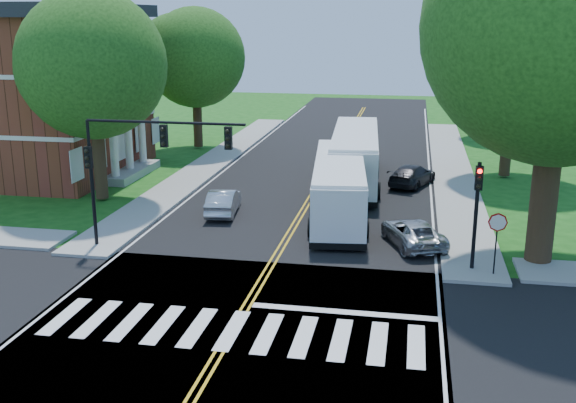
% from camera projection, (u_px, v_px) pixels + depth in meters
% --- Properties ---
extents(ground, '(140.00, 140.00, 0.00)m').
position_uv_depth(ground, '(236.00, 324.00, 22.76)').
color(ground, '#154B12').
rests_on(ground, ground).
extents(road, '(14.00, 96.00, 0.01)m').
position_uv_depth(road, '(314.00, 192.00, 39.81)').
color(road, black).
rests_on(road, ground).
extents(cross_road, '(60.00, 12.00, 0.01)m').
position_uv_depth(cross_road, '(236.00, 324.00, 22.75)').
color(cross_road, black).
rests_on(cross_road, ground).
extents(center_line, '(0.36, 70.00, 0.01)m').
position_uv_depth(center_line, '(323.00, 177.00, 43.60)').
color(center_line, gold).
rests_on(center_line, road).
extents(edge_line_w, '(0.12, 70.00, 0.01)m').
position_uv_depth(edge_line_w, '(222.00, 172.00, 44.80)').
color(edge_line_w, silver).
rests_on(edge_line_w, road).
extents(edge_line_e, '(0.12, 70.00, 0.01)m').
position_uv_depth(edge_line_e, '(430.00, 181.00, 42.40)').
color(edge_line_e, silver).
rests_on(edge_line_e, road).
extents(crosswalk, '(12.60, 3.00, 0.01)m').
position_uv_depth(crosswalk, '(232.00, 330.00, 22.28)').
color(crosswalk, silver).
rests_on(crosswalk, road).
extents(stop_bar, '(6.60, 0.40, 0.01)m').
position_uv_depth(stop_bar, '(344.00, 312.00, 23.65)').
color(stop_bar, silver).
rests_on(stop_bar, road).
extents(sidewalk_nw, '(2.60, 40.00, 0.15)m').
position_uv_depth(sidewalk_nw, '(213.00, 161.00, 47.90)').
color(sidewalk_nw, gray).
rests_on(sidewalk_nw, ground).
extents(sidewalk_ne, '(2.60, 40.00, 0.15)m').
position_uv_depth(sidewalk_ne, '(452.00, 171.00, 44.96)').
color(sidewalk_ne, gray).
rests_on(sidewalk_ne, ground).
extents(tree_ne_big, '(10.80, 10.80, 14.91)m').
position_uv_depth(tree_ne_big, '(562.00, 28.00, 25.84)').
color(tree_ne_big, '#351F15').
rests_on(tree_ne_big, ground).
extents(tree_west_near, '(8.00, 8.00, 11.40)m').
position_uv_depth(tree_west_near, '(92.00, 65.00, 36.06)').
color(tree_west_near, '#351F15').
rests_on(tree_west_near, ground).
extents(tree_west_far, '(7.60, 7.60, 10.67)m').
position_uv_depth(tree_west_far, '(195.00, 58.00, 51.27)').
color(tree_west_far, '#351F15').
rests_on(tree_west_far, ground).
extents(tree_east_mid, '(8.40, 8.40, 11.93)m').
position_uv_depth(tree_east_mid, '(515.00, 53.00, 41.38)').
color(tree_east_mid, '#351F15').
rests_on(tree_east_mid, ground).
extents(tree_east_far, '(7.20, 7.20, 10.34)m').
position_uv_depth(tree_east_far, '(500.00, 56.00, 56.63)').
color(tree_east_far, '#351F15').
rests_on(tree_east_far, ground).
extents(signal_nw, '(7.15, 0.46, 5.66)m').
position_uv_depth(signal_nw, '(140.00, 154.00, 28.72)').
color(signal_nw, black).
rests_on(signal_nw, ground).
extents(signal_ne, '(0.30, 0.46, 4.40)m').
position_uv_depth(signal_ne, '(477.00, 202.00, 26.62)').
color(signal_ne, black).
rests_on(signal_ne, ground).
extents(stop_sign, '(0.76, 0.08, 2.53)m').
position_uv_depth(stop_sign, '(497.00, 229.00, 26.29)').
color(stop_sign, black).
rests_on(stop_sign, ground).
extents(bus_lead, '(3.77, 11.85, 3.01)m').
position_uv_depth(bus_lead, '(339.00, 186.00, 34.63)').
color(bus_lead, white).
rests_on(bus_lead, road).
extents(bus_follow, '(3.67, 12.76, 3.26)m').
position_uv_depth(bus_follow, '(355.00, 156.00, 41.52)').
color(bus_follow, white).
rests_on(bus_follow, road).
extents(hatchback, '(1.88, 4.13, 1.31)m').
position_uv_depth(hatchback, '(223.00, 202.00, 35.28)').
color(hatchback, '#B3B6BB').
rests_on(hatchback, road).
extents(suv, '(3.39, 4.74, 1.20)m').
position_uv_depth(suv, '(413.00, 233.00, 30.40)').
color(suv, '#ABADB2').
rests_on(suv, road).
extents(dark_sedan, '(3.23, 4.76, 1.28)m').
position_uv_depth(dark_sedan, '(412.00, 175.00, 41.23)').
color(dark_sedan, black).
rests_on(dark_sedan, road).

